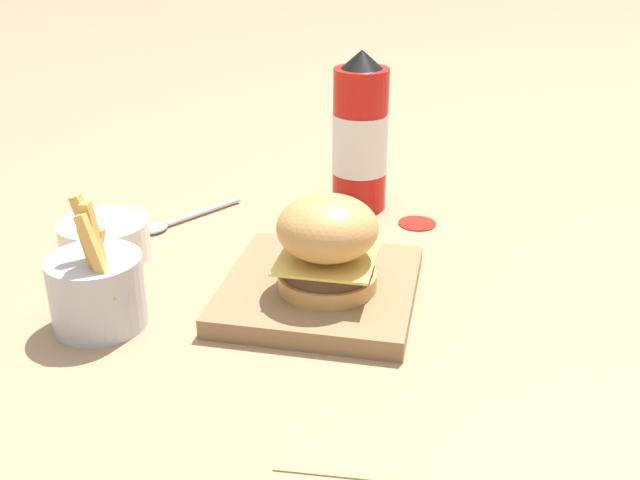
# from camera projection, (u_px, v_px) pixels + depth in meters

# --- Properties ---
(ground_plane) EXTENTS (6.00, 6.00, 0.00)m
(ground_plane) POSITION_uv_depth(u_px,v_px,m) (317.00, 290.00, 0.87)
(ground_plane) COLOR #9E7A56
(serving_board) EXTENTS (0.22, 0.21, 0.02)m
(serving_board) POSITION_uv_depth(u_px,v_px,m) (320.00, 289.00, 0.85)
(serving_board) COLOR olive
(serving_board) RESTS_ON ground_plane
(burger) EXTENTS (0.11, 0.11, 0.11)m
(burger) POSITION_uv_depth(u_px,v_px,m) (327.00, 243.00, 0.80)
(burger) COLOR tan
(burger) RESTS_ON serving_board
(ketchup_bottle) EXTENTS (0.08, 0.08, 0.23)m
(ketchup_bottle) POSITION_uv_depth(u_px,v_px,m) (360.00, 137.00, 1.05)
(ketchup_bottle) COLOR red
(ketchup_bottle) RESTS_ON ground_plane
(fries_basket) EXTENTS (0.10, 0.10, 0.15)m
(fries_basket) POSITION_uv_depth(u_px,v_px,m) (97.00, 290.00, 0.78)
(fries_basket) COLOR #B7B7BC
(fries_basket) RESTS_ON ground_plane
(side_bowl) EXTENTS (0.11, 0.11, 0.05)m
(side_bowl) POSITION_uv_depth(u_px,v_px,m) (105.00, 239.00, 0.93)
(side_bowl) COLOR silver
(side_bowl) RESTS_ON ground_plane
(spoon) EXTENTS (0.15, 0.10, 0.01)m
(spoon) POSITION_uv_depth(u_px,v_px,m) (174.00, 222.00, 1.03)
(spoon) COLOR silver
(spoon) RESTS_ON ground_plane
(ketchup_puddle) EXTENTS (0.05, 0.05, 0.00)m
(ketchup_puddle) POSITION_uv_depth(u_px,v_px,m) (417.00, 223.00, 1.04)
(ketchup_puddle) COLOR #B21E14
(ketchup_puddle) RESTS_ON ground_plane
(parchment_square) EXTENTS (0.13, 0.13, 0.00)m
(parchment_square) POSITION_uv_depth(u_px,v_px,m) (359.00, 426.00, 0.64)
(parchment_square) COLOR tan
(parchment_square) RESTS_ON ground_plane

